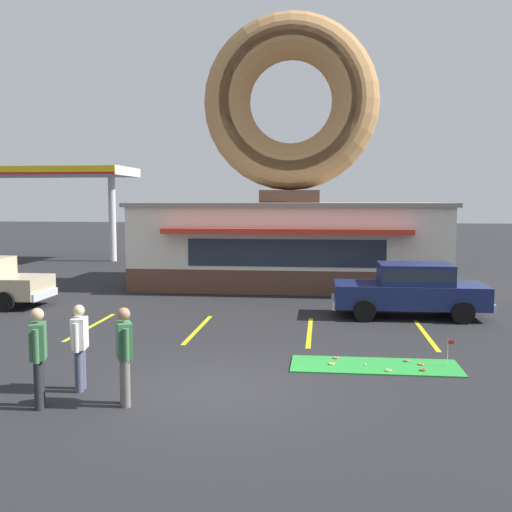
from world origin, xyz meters
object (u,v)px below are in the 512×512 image
pedestrian_clipboard_woman (124,351)px  trash_bin (449,286)px  pedestrian_hooded_kid (38,353)px  pedestrian_blue_sweater_man (80,343)px  putting_flag_pin (450,346)px  car_navy (411,288)px  golf_ball (365,365)px

pedestrian_clipboard_woman → trash_bin: bearing=56.4°
pedestrian_hooded_kid → pedestrian_clipboard_woman: (1.38, 0.28, -0.01)m
pedestrian_blue_sweater_man → pedestrian_hooded_kid: bearing=-108.1°
pedestrian_hooded_kid → trash_bin: 14.93m
putting_flag_pin → car_navy: (-0.02, 5.40, 0.43)m
car_navy → pedestrian_clipboard_woman: bearing=-125.3°
car_navy → pedestrian_blue_sweater_man: bearing=-132.2°
putting_flag_pin → trash_bin: trash_bin is taller
pedestrian_clipboard_woman → trash_bin: size_ratio=1.72×
pedestrian_blue_sweater_man → pedestrian_hooded_kid: 1.01m
golf_ball → putting_flag_pin: (1.74, 0.18, 0.39)m
trash_bin → golf_ball: bearing=-111.6°
pedestrian_blue_sweater_man → pedestrian_hooded_kid: size_ratio=0.94×
golf_ball → pedestrian_hooded_kid: pedestrian_hooded_kid is taller
golf_ball → pedestrian_hooded_kid: bearing=-151.1°
pedestrian_clipboard_woman → pedestrian_hooded_kid: bearing=-168.4°
golf_ball → car_navy: size_ratio=0.01×
putting_flag_pin → pedestrian_blue_sweater_man: pedestrian_blue_sweater_man is taller
pedestrian_hooded_kid → pedestrian_clipboard_woman: 1.41m
pedestrian_blue_sweater_man → pedestrian_clipboard_woman: bearing=-32.3°
putting_flag_pin → car_navy: size_ratio=0.12×
putting_flag_pin → pedestrian_hooded_kid: (-7.34, -3.28, 0.50)m
golf_ball → pedestrian_hooded_kid: size_ratio=0.02×
pedestrian_blue_sweater_man → trash_bin: pedestrian_blue_sweater_man is taller
pedestrian_clipboard_woman → pedestrian_blue_sweater_man: bearing=147.7°
pedestrian_hooded_kid → putting_flag_pin: bearing=24.0°
car_navy → trash_bin: 3.65m
pedestrian_blue_sweater_man → golf_ball: bearing=22.0°
golf_ball → pedestrian_blue_sweater_man: 5.76m
car_navy → pedestrian_hooded_kid: size_ratio=2.69×
car_navy → golf_ball: bearing=-107.1°
pedestrian_blue_sweater_man → pedestrian_hooded_kid: pedestrian_hooded_kid is taller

